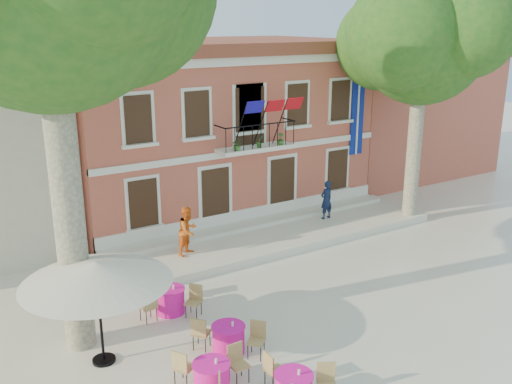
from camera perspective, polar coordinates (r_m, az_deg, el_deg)
The scene contains 11 objects.
ground at distance 18.27m, azimuth 3.94°, elevation -10.40°, with size 90.00×90.00×0.00m, color beige.
main_building at distance 26.24m, azimuth -5.24°, elevation 6.75°, with size 13.50×9.59×7.50m.
neighbor_east at distance 34.13m, azimuth 12.38°, elevation 7.82°, with size 9.40×9.40×6.40m.
terrace at distance 22.55m, azimuth 1.50°, elevation -4.48°, with size 14.00×3.40×0.30m, color silver.
plane_tree_east at distance 24.26m, azimuth 16.35°, elevation 14.30°, with size 5.20×5.20×10.22m.
patio_umbrella at distance 14.49m, azimuth -15.68°, elevation -7.78°, with size 3.69×3.69×2.75m.
pedestrian_navy at distance 24.04m, azimuth 7.05°, elevation -0.78°, with size 0.60×0.39×1.64m, color #101A38.
pedestrian_orange at distance 20.38m, azimuth -6.81°, elevation -3.87°, with size 0.86×0.67×1.77m, color orange.
cafe_table_0 at distance 15.31m, azimuth -2.78°, elevation -14.39°, with size 1.59×1.71×0.95m.
cafe_table_2 at distance 13.92m, azimuth -4.47°, elevation -17.91°, with size 1.64×1.87×0.95m.
cafe_table_3 at distance 17.33m, azimuth -8.58°, elevation -10.56°, with size 1.75×1.85×0.95m.
Camera 1 is at (-9.65, -13.07, 8.36)m, focal length 40.00 mm.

